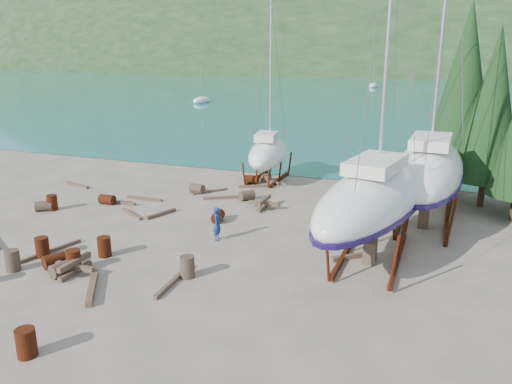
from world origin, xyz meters
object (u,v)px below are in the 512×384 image
(large_sailboat_near, at_px, (375,196))
(small_sailboat_shore, at_px, (268,152))
(worker, at_px, (218,224))
(large_sailboat_far, at_px, (429,170))

(large_sailboat_near, xyz_separation_m, small_sailboat_shore, (-8.76, 11.07, -0.82))
(small_sailboat_shore, height_order, worker, small_sailboat_shore)
(large_sailboat_near, distance_m, large_sailboat_far, 5.77)
(small_sailboat_shore, relative_size, worker, 7.29)
(worker, bearing_deg, small_sailboat_shore, 1.28)
(small_sailboat_shore, distance_m, worker, 11.76)
(large_sailboat_far, bearing_deg, worker, -144.07)
(large_sailboat_near, bearing_deg, small_sailboat_shore, 138.61)
(large_sailboat_near, relative_size, small_sailboat_shore, 1.45)
(large_sailboat_far, xyz_separation_m, worker, (-8.96, -5.98, -2.06))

